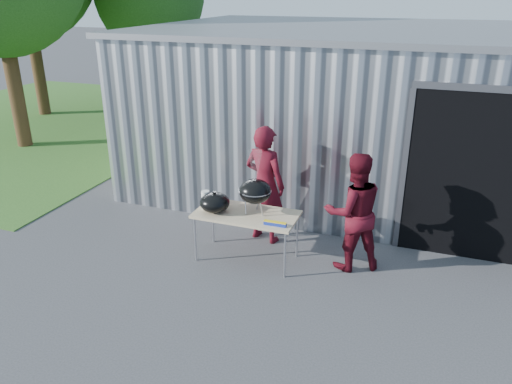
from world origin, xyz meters
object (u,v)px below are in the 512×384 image
at_px(kettle_grill, 255,187).
at_px(person_cook, 265,184).
at_px(person_bystander, 354,212).
at_px(folding_table, 246,216).

height_order(kettle_grill, person_cook, person_cook).
bearing_deg(person_bystander, kettle_grill, -16.70).
bearing_deg(person_bystander, folding_table, -15.88).
bearing_deg(folding_table, kettle_grill, 20.86).
bearing_deg(person_cook, kettle_grill, 111.39).
bearing_deg(kettle_grill, person_cook, 96.89).
distance_m(folding_table, person_cook, 0.75).
relative_size(folding_table, person_cook, 0.79).
xyz_separation_m(kettle_grill, person_cook, (-0.08, 0.66, -0.22)).
xyz_separation_m(folding_table, kettle_grill, (0.12, 0.05, 0.45)).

